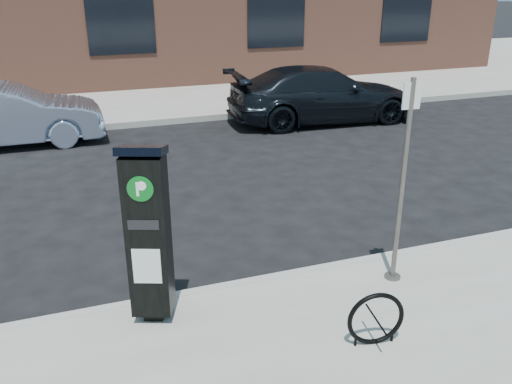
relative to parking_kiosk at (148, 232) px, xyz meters
name	(u,v)px	position (x,y,z in m)	size (l,w,h in m)	color
ground	(258,289)	(1.29, 0.35, -1.13)	(120.00, 120.00, 0.00)	black
sidewalk_far	(119,82)	(1.29, 14.35, -1.05)	(60.00, 12.00, 0.15)	gray
curb_near	(259,284)	(1.29, 0.33, -1.05)	(60.00, 0.12, 0.16)	#9E9B93
curb_far	(148,123)	(1.29, 8.37, -1.05)	(60.00, 0.12, 0.16)	#9E9B93
parking_kiosk	(148,232)	(0.00, 0.00, 0.00)	(0.55, 0.52, 1.91)	black
sign_pole	(402,185)	(2.80, -0.18, 0.20)	(0.21, 0.19, 2.37)	#4D4944
bike_rack	(376,319)	(1.93, -1.18, -0.70)	(0.57, 0.14, 0.57)	black
car_silver	(5,115)	(-1.86, 7.75, -0.46)	(1.43, 4.09, 1.35)	#9DA9C7
car_dark	(322,94)	(5.55, 7.35, -0.44)	(1.94, 4.77, 1.38)	black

